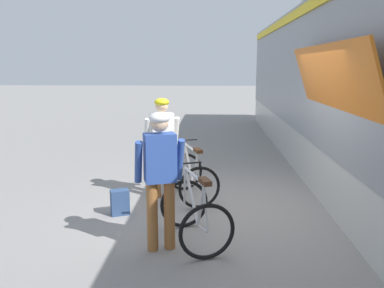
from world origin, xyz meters
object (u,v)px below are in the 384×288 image
Objects in this scene: cyclist_far_in_white at (162,139)px; bicycle_near_silver at (195,213)px; bicycle_far_white at (191,177)px; backpack_on_platform at (120,202)px; cyclist_near_in_blue at (160,169)px.

cyclist_far_in_white is 2.05m from bicycle_near_silver.
cyclist_far_in_white is at bearing 169.51° from bicycle_far_white.
bicycle_near_silver is at bearing -85.54° from bicycle_far_white.
backpack_on_platform is at bearing 142.50° from bicycle_near_silver.
bicycle_far_white is (-0.14, 1.74, 0.00)m from bicycle_near_silver.
backpack_on_platform is (-0.57, -0.90, -0.85)m from cyclist_far_in_white.
bicycle_near_silver is (0.42, 0.22, -0.65)m from cyclist_near_in_blue.
cyclist_near_in_blue is at bearing -78.07° from backpack_on_platform.
cyclist_far_in_white is 1.42× the size of bicycle_near_silver.
cyclist_near_in_blue is 1.00× the size of cyclist_far_in_white.
bicycle_far_white is 1.36m from backpack_on_platform.
cyclist_near_in_blue reaches higher than bicycle_far_white.
bicycle_near_silver is (0.65, -1.83, -0.65)m from cyclist_far_in_white.
cyclist_far_in_white is 0.83m from bicycle_far_white.
bicycle_far_white reaches higher than backpack_on_platform.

